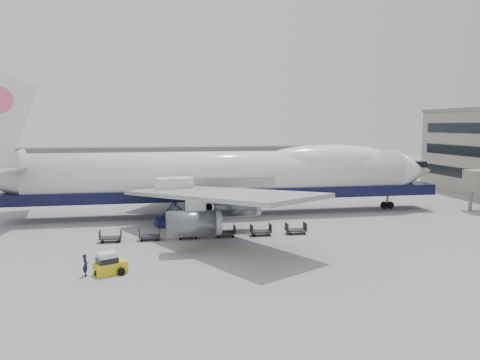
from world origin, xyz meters
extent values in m
plane|color=gray|center=(0.00, 0.00, 0.00)|extent=(260.00, 260.00, 0.00)
cube|color=gold|center=(0.00, -6.00, 0.01)|extent=(60.00, 0.15, 0.01)
cylinder|color=slate|center=(36.00, 8.00, 1.50)|extent=(0.50, 0.50, 3.00)
cube|color=slate|center=(-10.00, 70.00, 3.50)|extent=(110.00, 8.00, 7.00)
cylinder|color=white|center=(0.00, 12.00, 5.70)|extent=(52.00, 6.40, 6.40)
cube|color=black|center=(1.00, 12.00, 3.14)|extent=(60.00, 5.76, 1.50)
cone|color=white|center=(29.00, 12.00, 5.70)|extent=(6.00, 6.40, 6.40)
ellipsoid|color=white|center=(15.60, 12.00, 7.46)|extent=(20.67, 5.78, 4.56)
cube|color=#9EA0A3|center=(-3.00, -2.28, 5.10)|extent=(20.35, 26.74, 2.26)
cube|color=#9EA0A3|center=(-3.00, 26.28, 5.10)|extent=(20.35, 26.74, 2.26)
cylinder|color=#595B60|center=(-6.00, 31.00, 2.90)|extent=(4.80, 2.60, 2.60)
cylinder|color=#595B60|center=(0.00, 22.00, 2.90)|extent=(4.80, 2.60, 2.60)
cylinder|color=#595B60|center=(0.00, 2.00, 2.90)|extent=(4.80, 2.60, 2.60)
cylinder|color=#595B60|center=(-6.00, -7.00, 2.90)|extent=(4.80, 2.60, 2.60)
cylinder|color=slate|center=(25.00, 12.00, 1.25)|extent=(0.36, 0.36, 2.50)
cylinder|color=black|center=(25.00, 12.00, 0.55)|extent=(1.10, 0.45, 1.10)
cylinder|color=slate|center=(-3.00, 9.00, 1.25)|extent=(0.36, 0.36, 2.50)
cylinder|color=black|center=(-3.00, 9.00, 0.55)|extent=(1.10, 0.45, 1.10)
cylinder|color=slate|center=(-3.00, 15.00, 1.25)|extent=(0.36, 0.36, 2.50)
cylinder|color=black|center=(-3.00, 15.00, 0.55)|extent=(1.10, 0.45, 1.10)
cube|color=#181A4A|center=(-7.00, 5.93, 0.52)|extent=(5.07, 3.08, 1.04)
cube|color=silver|center=(-7.00, 5.93, 5.00)|extent=(4.73, 3.20, 2.09)
cube|color=#181A4A|center=(-7.00, 4.89, 2.80)|extent=(3.36, 0.72, 3.74)
cube|color=#181A4A|center=(-7.00, 6.97, 2.80)|extent=(3.36, 0.72, 3.74)
cube|color=slate|center=(-7.00, 7.45, 5.00)|extent=(2.44, 1.52, 0.15)
cylinder|color=black|center=(-8.71, 4.98, 0.43)|extent=(0.85, 0.33, 0.85)
cylinder|color=black|center=(-8.71, 6.88, 0.43)|extent=(0.85, 0.33, 0.85)
cylinder|color=black|center=(-5.30, 4.98, 0.43)|extent=(0.85, 0.33, 0.85)
cylinder|color=black|center=(-5.30, 6.88, 0.43)|extent=(0.85, 0.33, 0.85)
cube|color=yellow|center=(-13.25, -12.41, 0.51)|extent=(2.93, 2.33, 1.02)
cube|color=silver|center=(-13.50, -12.53, 1.43)|extent=(1.88, 1.79, 0.92)
cube|color=black|center=(-13.50, -12.53, 1.25)|extent=(2.00, 1.91, 0.46)
cylinder|color=black|center=(-14.17, -13.01, 0.32)|extent=(0.65, 0.28, 0.65)
cylinder|color=black|center=(-14.17, -11.81, 0.32)|extent=(0.65, 0.28, 0.65)
cylinder|color=black|center=(-12.32, -13.01, 0.32)|extent=(0.65, 0.28, 0.65)
cylinder|color=black|center=(-12.32, -11.81, 0.32)|extent=(0.65, 0.28, 0.65)
imported|color=black|center=(-15.25, -12.61, 0.93)|extent=(0.60, 0.77, 1.86)
cone|color=#DB480B|center=(-12.49, -11.69, 0.31)|extent=(0.39, 0.39, 0.61)
cube|color=#DB480B|center=(-12.49, -11.69, 0.02)|extent=(0.41, 0.41, 0.03)
cube|color=#2D2D30|center=(-14.21, -1.22, 0.45)|extent=(2.30, 1.35, 0.18)
cube|color=#2D2D30|center=(-15.31, -1.22, 0.85)|extent=(0.08, 1.35, 0.90)
cube|color=#2D2D30|center=(-13.11, -1.22, 0.85)|extent=(0.08, 1.35, 0.90)
cylinder|color=black|center=(-15.06, -1.77, 0.15)|extent=(0.30, 0.12, 0.30)
cylinder|color=black|center=(-15.06, -0.67, 0.15)|extent=(0.30, 0.12, 0.30)
cylinder|color=black|center=(-13.36, -1.77, 0.15)|extent=(0.30, 0.12, 0.30)
cylinder|color=black|center=(-13.36, -0.67, 0.15)|extent=(0.30, 0.12, 0.30)
cube|color=#2D2D30|center=(-10.05, -1.22, 0.45)|extent=(2.30, 1.35, 0.18)
cube|color=#2D2D30|center=(-11.15, -1.22, 0.85)|extent=(0.08, 1.35, 0.90)
cube|color=#2D2D30|center=(-8.95, -1.22, 0.85)|extent=(0.08, 1.35, 0.90)
cylinder|color=black|center=(-10.90, -1.77, 0.15)|extent=(0.30, 0.12, 0.30)
cylinder|color=black|center=(-10.90, -0.67, 0.15)|extent=(0.30, 0.12, 0.30)
cylinder|color=black|center=(-9.20, -1.77, 0.15)|extent=(0.30, 0.12, 0.30)
cylinder|color=black|center=(-9.20, -0.67, 0.15)|extent=(0.30, 0.12, 0.30)
cube|color=#2D2D30|center=(-5.89, -1.22, 0.45)|extent=(2.30, 1.35, 0.18)
cube|color=#2D2D30|center=(-6.99, -1.22, 0.85)|extent=(0.08, 1.35, 0.90)
cube|color=#2D2D30|center=(-4.79, -1.22, 0.85)|extent=(0.08, 1.35, 0.90)
cylinder|color=black|center=(-6.74, -1.77, 0.15)|extent=(0.30, 0.12, 0.30)
cylinder|color=black|center=(-6.74, -0.67, 0.15)|extent=(0.30, 0.12, 0.30)
cylinder|color=black|center=(-5.04, -1.77, 0.15)|extent=(0.30, 0.12, 0.30)
cylinder|color=black|center=(-5.04, -0.67, 0.15)|extent=(0.30, 0.12, 0.30)
cube|color=#2D2D30|center=(-1.73, -1.22, 0.45)|extent=(2.30, 1.35, 0.18)
cube|color=#2D2D30|center=(-2.83, -1.22, 0.85)|extent=(0.08, 1.35, 0.90)
cube|color=#2D2D30|center=(-0.63, -1.22, 0.85)|extent=(0.08, 1.35, 0.90)
cylinder|color=black|center=(-2.58, -1.77, 0.15)|extent=(0.30, 0.12, 0.30)
cylinder|color=black|center=(-2.58, -0.67, 0.15)|extent=(0.30, 0.12, 0.30)
cylinder|color=black|center=(-0.88, -1.77, 0.15)|extent=(0.30, 0.12, 0.30)
cylinder|color=black|center=(-0.88, -0.67, 0.15)|extent=(0.30, 0.12, 0.30)
cube|color=#2D2D30|center=(2.43, -1.22, 0.45)|extent=(2.30, 1.35, 0.18)
cube|color=#2D2D30|center=(1.33, -1.22, 0.85)|extent=(0.08, 1.35, 0.90)
cube|color=#2D2D30|center=(3.53, -1.22, 0.85)|extent=(0.08, 1.35, 0.90)
cylinder|color=black|center=(1.58, -1.77, 0.15)|extent=(0.30, 0.12, 0.30)
cylinder|color=black|center=(1.58, -0.67, 0.15)|extent=(0.30, 0.12, 0.30)
cylinder|color=black|center=(3.28, -1.77, 0.15)|extent=(0.30, 0.12, 0.30)
cylinder|color=black|center=(3.28, -0.67, 0.15)|extent=(0.30, 0.12, 0.30)
cube|color=#2D2D30|center=(6.59, -1.22, 0.45)|extent=(2.30, 1.35, 0.18)
cube|color=#2D2D30|center=(5.49, -1.22, 0.85)|extent=(0.08, 1.35, 0.90)
cube|color=#2D2D30|center=(7.69, -1.22, 0.85)|extent=(0.08, 1.35, 0.90)
cylinder|color=black|center=(5.74, -1.77, 0.15)|extent=(0.30, 0.12, 0.30)
cylinder|color=black|center=(5.74, -0.67, 0.15)|extent=(0.30, 0.12, 0.30)
cylinder|color=black|center=(7.44, -1.77, 0.15)|extent=(0.30, 0.12, 0.30)
cylinder|color=black|center=(7.44, -0.67, 0.15)|extent=(0.30, 0.12, 0.30)
camera|label=1|loc=(-9.44, -52.22, 12.57)|focal=35.00mm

